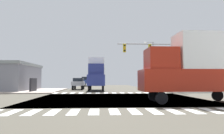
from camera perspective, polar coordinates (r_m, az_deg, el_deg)
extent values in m
cube|color=#464238|center=(17.65, 1.41, -8.83)|extent=(14.00, 90.00, 0.05)
cube|color=#464238|center=(17.65, 1.41, -8.83)|extent=(90.00, 12.00, 0.05)
cube|color=#B2ADA3|center=(32.91, 22.83, -5.98)|extent=(12.00, 12.00, 0.14)
cube|color=#B8A79B|center=(31.73, -24.84, -6.02)|extent=(12.00, 12.00, 0.14)
cube|color=white|center=(11.19, -26.41, -11.32)|extent=(0.50, 2.00, 0.01)
cube|color=white|center=(10.85, -21.44, -11.71)|extent=(0.50, 2.00, 0.01)
cube|color=white|center=(10.59, -16.17, -12.02)|extent=(0.50, 2.00, 0.01)
cube|color=white|center=(10.42, -10.67, -12.24)|extent=(0.50, 2.00, 0.01)
cube|color=white|center=(10.34, -5.04, -12.35)|extent=(0.50, 2.00, 0.01)
cube|color=white|center=(10.36, 0.63, -12.35)|extent=(0.50, 2.00, 0.01)
cube|color=white|center=(10.48, 6.22, -12.23)|extent=(0.50, 2.00, 0.01)
cube|color=white|center=(10.69, 11.63, -12.01)|extent=(0.50, 2.00, 0.01)
cube|color=white|center=(10.99, 16.78, -11.70)|extent=(0.50, 2.00, 0.01)
cube|color=white|center=(11.36, 21.61, -11.32)|extent=(0.50, 2.00, 0.01)
cube|color=white|center=(11.81, 26.10, -10.91)|extent=(0.50, 2.00, 0.01)
cube|color=white|center=(25.42, -15.49, -7.05)|extent=(0.50, 2.00, 0.01)
cube|color=white|center=(25.24, -13.25, -7.11)|extent=(0.50, 2.00, 0.01)
cube|color=white|center=(25.08, -10.98, -7.16)|extent=(0.50, 2.00, 0.01)
cube|color=white|center=(24.97, -8.69, -7.20)|extent=(0.50, 2.00, 0.01)
cube|color=white|center=(24.90, -6.38, -7.23)|extent=(0.50, 2.00, 0.01)
cube|color=white|center=(24.87, -4.06, -7.25)|extent=(0.50, 2.00, 0.01)
cube|color=white|center=(24.88, -1.74, -7.26)|extent=(0.50, 2.00, 0.01)
cube|color=white|center=(24.93, 0.58, -7.25)|extent=(0.50, 2.00, 0.01)
cube|color=white|center=(25.02, 2.88, -7.23)|extent=(0.50, 2.00, 0.01)
cube|color=white|center=(25.14, 5.17, -7.20)|extent=(0.50, 2.00, 0.01)
cube|color=white|center=(25.31, 7.42, -7.17)|extent=(0.50, 2.00, 0.01)
cube|color=white|center=(25.52, 9.65, -7.12)|extent=(0.50, 2.00, 0.01)
cube|color=white|center=(25.76, 11.83, -7.06)|extent=(0.50, 2.00, 0.01)
cube|color=white|center=(26.04, 13.97, -6.99)|extent=(0.50, 2.00, 0.01)
cylinder|color=gray|center=(26.75, 17.59, 0.09)|extent=(0.20, 0.20, 6.47)
cylinder|color=gray|center=(25.99, 9.75, 6.37)|extent=(7.44, 0.14, 0.14)
cube|color=yellow|center=(25.99, 10.56, 5.15)|extent=(0.32, 0.40, 1.00)
sphere|color=black|center=(25.81, 10.68, 5.91)|extent=(0.22, 0.22, 0.22)
sphere|color=orange|center=(25.76, 10.69, 5.23)|extent=(0.22, 0.22, 0.22)
sphere|color=black|center=(25.71, 10.70, 4.55)|extent=(0.22, 0.22, 0.22)
cube|color=yellow|center=(25.42, 3.51, 5.29)|extent=(0.32, 0.40, 1.00)
sphere|color=black|center=(25.23, 3.58, 6.07)|extent=(0.22, 0.22, 0.22)
sphere|color=orange|center=(25.18, 3.58, 5.38)|extent=(0.22, 0.22, 0.22)
sphere|color=black|center=(25.13, 3.58, 4.68)|extent=(0.22, 0.22, 0.22)
cylinder|color=gray|center=(36.96, 11.53, 0.50)|extent=(0.16, 0.16, 8.39)
cylinder|color=gray|center=(37.30, 10.40, 6.80)|extent=(1.40, 0.10, 0.10)
ellipsoid|color=silver|center=(37.14, 9.35, 6.75)|extent=(0.60, 0.32, 0.20)
cube|color=black|center=(28.00, -21.20, -4.77)|extent=(0.24, 2.20, 1.80)
cylinder|color=black|center=(55.97, -6.28, -4.88)|extent=(0.26, 0.68, 0.68)
cylinder|color=black|center=(56.06, -7.76, -4.87)|extent=(0.26, 0.68, 0.68)
cylinder|color=black|center=(58.89, -6.14, -4.82)|extent=(0.26, 0.68, 0.68)
cylinder|color=black|center=(58.97, -7.54, -4.81)|extent=(0.26, 0.68, 0.68)
cube|color=navy|center=(57.45, -6.92, -4.18)|extent=(1.80, 4.30, 0.66)
cube|color=black|center=(57.45, -6.92, -3.58)|extent=(1.55, 2.24, 0.54)
cylinder|color=black|center=(32.35, -8.41, -5.79)|extent=(0.26, 0.68, 0.68)
cylinder|color=black|center=(32.51, -10.95, -5.75)|extent=(0.26, 0.68, 0.68)
cylinder|color=black|center=(35.26, -7.99, -5.61)|extent=(0.26, 0.68, 0.68)
cylinder|color=black|center=(35.40, -10.33, -5.58)|extent=(0.26, 0.68, 0.68)
cube|color=#AFB2BC|center=(33.85, -9.40, -4.55)|extent=(1.80, 4.30, 0.66)
cube|color=black|center=(33.85, -9.39, -3.53)|extent=(1.55, 2.24, 0.54)
cylinder|color=black|center=(27.89, -2.52, -6.05)|extent=(0.26, 0.80, 0.80)
cylinder|color=black|center=(27.93, -6.48, -6.03)|extent=(0.26, 0.80, 0.80)
cylinder|color=black|center=(32.78, -2.65, -5.69)|extent=(0.26, 0.80, 0.80)
cylinder|color=black|center=(32.81, -6.02, -5.67)|extent=(0.26, 0.80, 0.80)
cube|color=navy|center=(30.31, -4.40, -3.69)|extent=(2.40, 7.20, 1.49)
cube|color=white|center=(31.46, -4.35, 0.00)|extent=(2.30, 4.18, 2.56)
cube|color=navy|center=(28.19, -4.46, -0.67)|extent=(2.11, 2.02, 1.49)
cylinder|color=black|center=(13.70, 13.68, -8.45)|extent=(0.80, 0.26, 0.80)
cylinder|color=black|center=(15.54, 11.59, -7.90)|extent=(0.80, 0.26, 0.80)
cylinder|color=black|center=(17.45, 27.44, -7.09)|extent=(0.80, 0.26, 0.80)
cube|color=#9F2211|center=(15.42, 21.30, -3.51)|extent=(7.20, 2.40, 1.49)
cube|color=white|center=(16.03, 24.65, 3.84)|extent=(4.18, 2.30, 2.56)
cube|color=#9F2211|center=(14.73, 13.50, 2.13)|extent=(2.02, 2.11, 1.49)
cylinder|color=black|center=(49.23, -6.60, -5.02)|extent=(0.26, 0.74, 0.74)
cylinder|color=black|center=(49.34, -8.43, -5.00)|extent=(0.26, 0.74, 0.74)
cylinder|color=black|center=(52.35, -6.41, -4.94)|extent=(0.26, 0.74, 0.74)
cylinder|color=black|center=(52.46, -8.13, -4.92)|extent=(0.26, 0.74, 0.74)
cube|color=navy|center=(50.83, -7.38, -4.05)|extent=(1.96, 4.60, 0.88)
cube|color=black|center=(50.83, -7.38, -3.15)|extent=(1.69, 3.22, 0.72)
cylinder|color=black|center=(55.11, -3.20, -4.92)|extent=(0.26, 0.68, 0.68)
cylinder|color=black|center=(55.12, -4.70, -4.91)|extent=(0.26, 0.68, 0.68)
cylinder|color=black|center=(58.03, -3.20, -4.85)|extent=(0.26, 0.68, 0.68)
cylinder|color=black|center=(58.04, -4.63, -4.85)|extent=(0.26, 0.68, 0.68)
cube|color=#61555D|center=(56.56, -3.93, -4.20)|extent=(1.80, 4.30, 0.66)
cube|color=black|center=(56.56, -3.93, -3.60)|extent=(1.55, 2.24, 0.54)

